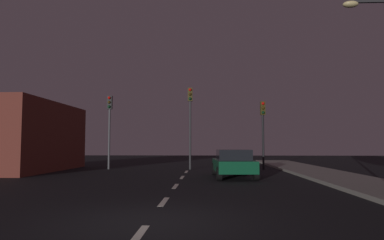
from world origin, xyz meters
name	(u,v)px	position (x,y,z in m)	size (l,w,h in m)	color
ground_plane	(177,185)	(0.00, 7.00, 0.00)	(80.00, 80.00, 0.00)	black
sidewalk_curb_right	(362,183)	(7.50, 7.00, 0.07)	(3.00, 40.00, 0.15)	gray
lane_stripe_nearest	(138,236)	(0.00, -1.20, 0.00)	(0.16, 1.60, 0.01)	silver
lane_stripe_second	(164,202)	(0.00, 2.60, 0.00)	(0.16, 1.60, 0.01)	silver
lane_stripe_third	(176,186)	(0.00, 6.40, 0.00)	(0.16, 1.60, 0.01)	silver
lane_stripe_fourth	(182,177)	(0.00, 10.20, 0.00)	(0.16, 1.60, 0.01)	silver
lane_stripe_fifth	(186,172)	(0.00, 14.00, 0.00)	(0.16, 1.60, 0.01)	silver
traffic_signal_left	(109,118)	(-5.34, 15.89, 3.47)	(0.32, 0.38, 4.95)	#4C4C51
traffic_signal_center	(190,113)	(0.14, 15.90, 3.80)	(0.32, 0.38, 5.47)	#2D2D30
traffic_signal_right	(263,121)	(4.98, 15.89, 3.19)	(0.32, 0.38, 4.52)	black
car_stopped_ahead	(233,163)	(2.56, 10.19, 0.72)	(2.08, 4.30, 1.39)	#0F4C2D
street_lamp_right	(383,74)	(7.55, 5.15, 4.18)	(1.67, 0.36, 6.95)	#2D2D30
storefront_left	(19,137)	(-10.62, 14.20, 2.14)	(5.24, 9.27, 4.28)	maroon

